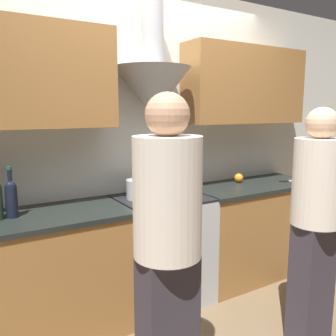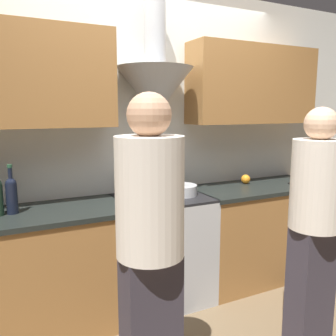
# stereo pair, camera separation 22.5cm
# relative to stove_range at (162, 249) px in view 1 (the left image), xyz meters

# --- Properties ---
(ground_plane) EXTENTS (12.00, 12.00, 0.00)m
(ground_plane) POSITION_rel_stove_range_xyz_m (0.00, -0.31, -0.45)
(ground_plane) COLOR brown
(wall_back) EXTENTS (8.40, 0.61, 2.60)m
(wall_back) POSITION_rel_stove_range_xyz_m (0.01, 0.26, 1.03)
(wall_back) COLOR silver
(wall_back) RESTS_ON ground_plane
(counter_left) EXTENTS (1.24, 0.62, 0.88)m
(counter_left) POSITION_rel_stove_range_xyz_m (-0.97, -0.00, -0.00)
(counter_left) COLOR #9E6B38
(counter_left) RESTS_ON ground_plane
(counter_right) EXTENTS (1.31, 0.62, 0.88)m
(counter_right) POSITION_rel_stove_range_xyz_m (1.00, -0.00, -0.00)
(counter_right) COLOR #9E6B38
(counter_right) RESTS_ON ground_plane
(stove_range) EXTENTS (0.72, 0.60, 0.88)m
(stove_range) POSITION_rel_stove_range_xyz_m (0.00, 0.00, 0.00)
(stove_range) COLOR #B7BABC
(stove_range) RESTS_ON ground_plane
(wine_bottle_4) EXTENTS (0.08, 0.08, 0.34)m
(wine_bottle_4) POSITION_rel_stove_range_xyz_m (-1.11, 0.03, 0.58)
(wine_bottle_4) COLOR black
(wine_bottle_4) RESTS_ON counter_left
(stock_pot) EXTENTS (0.22, 0.22, 0.15)m
(stock_pot) POSITION_rel_stove_range_xyz_m (-0.16, 0.05, 0.51)
(stock_pot) COLOR #B7BABC
(stock_pot) RESTS_ON stove_range
(mixing_bowl) EXTENTS (0.27, 0.27, 0.08)m
(mixing_bowl) POSITION_rel_stove_range_xyz_m (0.16, -0.01, 0.48)
(mixing_bowl) COLOR #B7BABC
(mixing_bowl) RESTS_ON stove_range
(orange_fruit) EXTENTS (0.09, 0.09, 0.09)m
(orange_fruit) POSITION_rel_stove_range_xyz_m (0.94, 0.12, 0.48)
(orange_fruit) COLOR orange
(orange_fruit) RESTS_ON counter_right
(chefs_knife) EXTENTS (0.26, 0.08, 0.01)m
(chefs_knife) POSITION_rel_stove_range_xyz_m (1.42, -0.10, 0.44)
(chefs_knife) COLOR silver
(chefs_knife) RESTS_ON counter_right
(person_foreground_left) EXTENTS (0.34, 0.34, 1.66)m
(person_foreground_left) POSITION_rel_stove_range_xyz_m (-0.53, -0.98, 0.47)
(person_foreground_left) COLOR #38333D
(person_foreground_left) RESTS_ON ground_plane
(person_foreground_right) EXTENTS (0.32, 0.32, 1.59)m
(person_foreground_right) POSITION_rel_stove_range_xyz_m (0.61, -0.98, 0.44)
(person_foreground_right) COLOR #38333D
(person_foreground_right) RESTS_ON ground_plane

